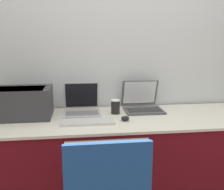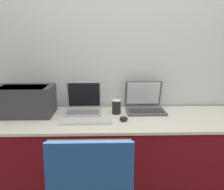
{
  "view_description": "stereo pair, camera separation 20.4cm",
  "coord_description": "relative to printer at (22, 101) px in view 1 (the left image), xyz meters",
  "views": [
    {
      "loc": [
        -0.37,
        -1.67,
        1.36
      ],
      "look_at": [
        -0.1,
        0.39,
        0.92
      ],
      "focal_mm": 42.0,
      "sensor_mm": 36.0,
      "label": 1
    },
    {
      "loc": [
        -0.17,
        -1.68,
        1.36
      ],
      "look_at": [
        -0.1,
        0.39,
        0.92
      ],
      "focal_mm": 42.0,
      "sensor_mm": 36.0,
      "label": 2
    }
  ],
  "objects": [
    {
      "name": "table",
      "position": [
        0.83,
        -0.11,
        -0.5
      ],
      "size": [
        2.38,
        0.72,
        0.74
      ],
      "color": "maroon",
      "rests_on": "ground_plane"
    },
    {
      "name": "wall_back",
      "position": [
        0.83,
        0.3,
        0.42
      ],
      "size": [
        8.0,
        0.05,
        2.6
      ],
      "color": "silver",
      "rests_on": "ground_plane"
    },
    {
      "name": "laptop_left",
      "position": [
        0.48,
        0.06,
        -0.08
      ],
      "size": [
        0.31,
        0.31,
        0.26
      ],
      "color": "#B7B7BC",
      "rests_on": "table"
    },
    {
      "name": "coffee_cup",
      "position": [
        0.77,
        0.01,
        -0.07
      ],
      "size": [
        0.08,
        0.08,
        0.12
      ],
      "color": "black",
      "rests_on": "table"
    },
    {
      "name": "external_keyboard",
      "position": [
        0.52,
        -0.23,
        -0.12
      ],
      "size": [
        0.4,
        0.15,
        0.02
      ],
      "color": "silver",
      "rests_on": "table"
    },
    {
      "name": "mouse",
      "position": [
        0.81,
        -0.21,
        -0.11
      ],
      "size": [
        0.06,
        0.05,
        0.04
      ],
      "color": "black",
      "rests_on": "table"
    },
    {
      "name": "laptop_right",
      "position": [
        1.02,
        0.1,
        -0.08
      ],
      "size": [
        0.33,
        0.34,
        0.25
      ],
      "color": "#4C4C51",
      "rests_on": "table"
    },
    {
      "name": "printer",
      "position": [
        0.0,
        0.0,
        0.0
      ],
      "size": [
        0.47,
        0.33,
        0.24
      ],
      "color": "#333338",
      "rests_on": "table"
    }
  ]
}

